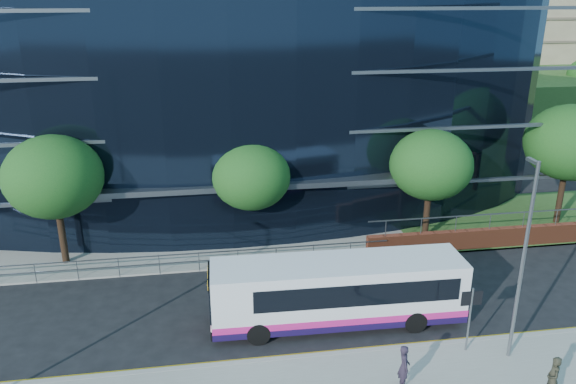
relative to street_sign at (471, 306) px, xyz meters
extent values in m
plane|color=black|center=(-4.50, 1.59, -2.15)|extent=(200.00, 200.00, 0.00)
cube|color=gray|center=(-4.50, 0.59, -2.07)|extent=(80.00, 0.25, 0.16)
cube|color=gold|center=(-4.50, 0.79, -2.14)|extent=(80.00, 0.08, 0.01)
cube|color=gold|center=(-4.50, 0.94, -2.14)|extent=(80.00, 0.08, 0.01)
cube|color=gray|center=(-10.50, 12.59, -2.10)|extent=(50.00, 8.00, 0.10)
cube|color=black|center=(-8.50, 25.59, 5.85)|extent=(38.00, 16.00, 16.00)
cube|color=#595E66|center=(-8.50, 11.09, 1.55)|extent=(22.00, 1.20, 0.30)
cube|color=slate|center=(-12.50, 8.59, -1.10)|extent=(24.00, 0.05, 0.05)
cube|color=slate|center=(-12.50, 8.59, -1.55)|extent=(24.00, 0.05, 0.05)
cylinder|color=slate|center=(-12.50, 8.59, -1.60)|extent=(0.04, 0.04, 1.10)
cube|color=#2D511E|center=(27.50, 57.59, -0.15)|extent=(60.00, 42.00, 4.00)
cylinder|color=slate|center=(0.00, -0.01, -0.60)|extent=(0.08, 0.08, 2.80)
cube|color=black|center=(0.00, 0.01, 0.35)|extent=(0.85, 0.06, 0.60)
cylinder|color=black|center=(-17.50, 10.59, -0.50)|extent=(0.36, 0.36, 3.30)
ellipsoid|color=#113E15|center=(-17.50, 10.59, 2.73)|extent=(4.95, 4.95, 4.21)
cylinder|color=black|center=(-7.50, 11.09, -0.72)|extent=(0.36, 0.36, 2.86)
ellipsoid|color=#113E15|center=(-7.50, 11.09, 2.08)|extent=(4.29, 4.29, 3.65)
cylinder|color=black|center=(2.50, 10.59, -0.61)|extent=(0.36, 0.36, 3.08)
ellipsoid|color=#113E15|center=(2.50, 10.59, 2.40)|extent=(4.62, 4.62, 3.93)
cylinder|color=black|center=(11.50, 11.59, -0.39)|extent=(0.36, 0.36, 3.52)
ellipsoid|color=#113E15|center=(11.50, 11.59, 3.05)|extent=(5.28, 5.28, 4.49)
cylinder|color=black|center=(19.50, 41.59, -0.61)|extent=(0.36, 0.36, 3.08)
ellipsoid|color=#113E15|center=(19.50, 41.59, 2.40)|extent=(4.62, 4.62, 3.93)
cylinder|color=slate|center=(1.50, -0.61, 2.00)|extent=(0.14, 0.14, 8.00)
cube|color=slate|center=(1.50, -0.26, 5.90)|extent=(0.15, 0.70, 0.12)
cube|color=white|center=(-4.59, 2.91, -0.51)|extent=(10.83, 2.70, 2.60)
cube|color=#1B0E3E|center=(-4.59, 2.91, -1.66)|extent=(10.85, 2.75, 0.29)
cube|color=#D51F7F|center=(-4.59, 2.91, -1.37)|extent=(10.85, 2.75, 0.29)
cube|color=black|center=(-4.00, 2.89, -0.14)|extent=(8.68, 2.70, 0.98)
cube|color=black|center=(-10.00, 3.03, -0.39)|extent=(0.13, 2.11, 1.52)
cube|color=black|center=(-10.01, 3.03, 0.52)|extent=(0.15, 2.01, 0.39)
cube|color=yellow|center=(-10.05, 3.28, 0.52)|extent=(0.06, 1.08, 0.22)
cube|color=black|center=(-10.00, 3.03, -1.71)|extent=(0.15, 2.35, 0.24)
cylinder|color=black|center=(-8.14, 1.88, -1.66)|extent=(0.99, 0.32, 0.98)
cylinder|color=black|center=(-1.48, 1.73, -1.66)|extent=(0.99, 0.32, 0.98)
imported|color=#271E2E|center=(-3.26, -1.73, -1.14)|extent=(0.49, 0.67, 1.73)
imported|color=#2C2B1F|center=(1.63, -3.17, -1.14)|extent=(0.58, 0.72, 1.72)
camera|label=1|loc=(-9.94, -17.65, 11.63)|focal=35.00mm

